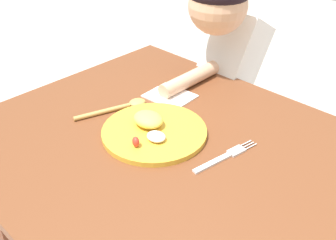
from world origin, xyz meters
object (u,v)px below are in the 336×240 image
at_px(plate, 153,130).
at_px(person, 227,89).
at_px(fork, 225,157).
at_px(spoon, 122,106).

height_order(plate, person, person).
xyz_separation_m(fork, person, (-0.31, 0.44, -0.10)).
distance_m(plate, fork, 0.21).
distance_m(plate, person, 0.52).
relative_size(plate, person, 0.27).
bearing_deg(person, fork, 125.17).
height_order(fork, spoon, spoon).
xyz_separation_m(plate, fork, (0.20, 0.05, -0.01)).
distance_m(fork, person, 0.55).
relative_size(plate, spoon, 1.30).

